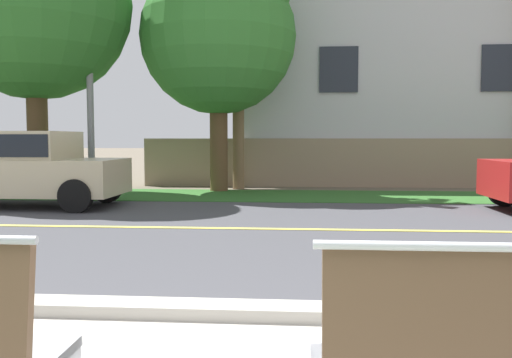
{
  "coord_description": "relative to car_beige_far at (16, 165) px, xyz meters",
  "views": [
    {
      "loc": [
        0.49,
        -1.75,
        1.39
      ],
      "look_at": [
        0.08,
        3.5,
        1.0
      ],
      "focal_mm": 38.09,
      "sensor_mm": 36.0,
      "label": 1
    }
  ],
  "objects": [
    {
      "name": "curb_edge",
      "position": [
        5.27,
        -6.55,
        -0.8
      ],
      "size": [
        44.0,
        0.3,
        0.11
      ],
      "primitive_type": "cube",
      "color": "#ADA89E",
      "rests_on": "ground_plane"
    },
    {
      "name": "shade_tree_centre",
      "position": [
        3.79,
        3.53,
        3.5
      ],
      "size": [
        4.06,
        4.06,
        6.7
      ],
      "color": "brown",
      "rests_on": "ground_plane"
    },
    {
      "name": "street_asphalt",
      "position": [
        5.27,
        -2.4,
        -0.85
      ],
      "size": [
        52.0,
        8.0,
        0.01
      ],
      "primitive_type": "cube",
      "color": "#424247",
      "rests_on": "ground_plane"
    },
    {
      "name": "house_across_street",
      "position": [
        9.15,
        8.38,
        2.55
      ],
      "size": [
        10.83,
        6.91,
        6.72
      ],
      "color": "#B7BCC1",
      "rests_on": "ground_plane"
    },
    {
      "name": "ground_plane",
      "position": [
        5.27,
        -0.9,
        -0.85
      ],
      "size": [
        140.0,
        140.0,
        0.0
      ],
      "primitive_type": "plane",
      "color": "#665B4C"
    },
    {
      "name": "far_verge_grass",
      "position": [
        5.27,
        2.5,
        -0.85
      ],
      "size": [
        48.0,
        2.8,
        0.02
      ],
      "primitive_type": "cube",
      "color": "#2D6026",
      "rests_on": "ground_plane"
    },
    {
      "name": "car_beige_far",
      "position": [
        0.0,
        0.0,
        0.0
      ],
      "size": [
        4.3,
        1.86,
        1.54
      ],
      "color": "#C6B793",
      "rests_on": "ground_plane"
    },
    {
      "name": "streetlamp",
      "position": [
        0.78,
        2.3,
        3.14
      ],
      "size": [
        0.24,
        2.1,
        6.97
      ],
      "color": "gray",
      "rests_on": "ground_plane"
    },
    {
      "name": "garden_wall",
      "position": [
        7.74,
        5.18,
        -0.15
      ],
      "size": [
        13.0,
        0.36,
        1.4
      ],
      "primitive_type": "cube",
      "color": "gray",
      "rests_on": "ground_plane"
    },
    {
      "name": "road_centre_line",
      "position": [
        5.27,
        -2.4,
        -0.84
      ],
      "size": [
        48.0,
        0.14,
        0.01
      ],
      "primitive_type": "cube",
      "color": "#E0CC4C",
      "rests_on": "ground_plane"
    }
  ]
}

